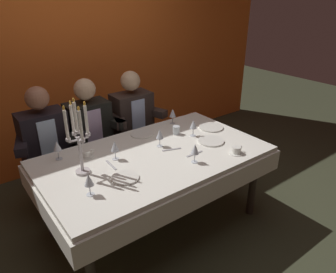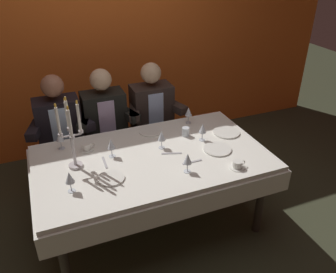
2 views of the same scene
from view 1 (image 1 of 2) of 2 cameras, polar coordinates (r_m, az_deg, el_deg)
ground_plane at (r=3.11m, az=-2.18°, el=-15.24°), size 12.00×12.00×0.00m
back_wall at (r=3.92m, az=-17.04°, el=14.24°), size 6.00×0.12×2.70m
dining_table at (r=2.75m, az=-2.39°, el=-5.32°), size 1.94×1.14×0.74m
candelabra at (r=2.39m, az=-15.79°, el=-0.43°), size 0.19×0.19×0.60m
dinner_plate_0 at (r=3.06m, az=-4.71°, el=0.48°), size 0.22×0.22×0.01m
dinner_plate_1 at (r=2.38m, az=-7.69°, el=-7.31°), size 0.20×0.20×0.01m
dinner_plate_2 at (r=3.22m, az=7.75°, el=1.66°), size 0.25×0.25×0.01m
dinner_plate_3 at (r=2.93m, az=7.74°, el=-0.80°), size 0.24×0.24×0.01m
wine_glass_0 at (r=2.72m, az=-19.33°, el=-1.71°), size 0.07×0.07×0.16m
wine_glass_1 at (r=2.99m, az=4.59°, el=2.17°), size 0.07×0.07×0.16m
wine_glass_2 at (r=3.26m, az=0.85°, el=4.23°), size 0.07×0.07×0.16m
wine_glass_3 at (r=2.78m, az=-1.51°, el=0.37°), size 0.07×0.07×0.16m
wine_glass_4 at (r=2.52m, az=4.88°, el=-2.35°), size 0.07×0.07×0.16m
wine_glass_5 at (r=2.19m, az=-14.07°, el=-7.68°), size 0.07×0.07×0.16m
wine_glass_6 at (r=2.60m, az=-9.57°, el=-1.82°), size 0.07×0.07×0.16m
water_tumbler_0 at (r=3.05m, az=1.48°, el=1.17°), size 0.07×0.07×0.08m
coffee_cup_0 at (r=2.72m, az=-14.50°, el=-3.04°), size 0.13×0.12×0.06m
coffee_cup_1 at (r=2.75m, az=12.23°, el=-2.46°), size 0.13×0.12×0.06m
fork_0 at (r=2.70m, az=4.79°, el=-3.13°), size 0.17×0.02×0.01m
spoon_1 at (r=2.56m, az=-10.21°, el=-5.08°), size 0.02×0.17×0.01m
fork_2 at (r=2.76m, az=0.67°, el=-2.34°), size 0.17×0.07×0.01m
seated_diner_0 at (r=3.20m, az=-21.38°, el=-0.33°), size 0.63×0.48×1.24m
seated_diner_1 at (r=3.32m, az=-14.07°, el=1.65°), size 0.63×0.48×1.24m
seated_diner_2 at (r=3.53m, az=-6.52°, el=3.66°), size 0.63×0.48×1.24m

